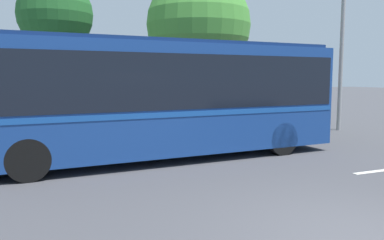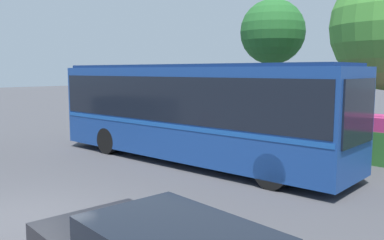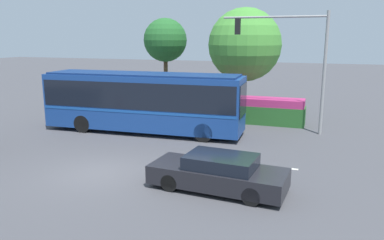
# 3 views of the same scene
# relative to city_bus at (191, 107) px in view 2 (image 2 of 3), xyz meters

# --- Properties ---
(ground_plane) EXTENTS (140.00, 140.00, 0.00)m
(ground_plane) POSITION_rel_city_bus_xyz_m (1.32, -6.69, -1.92)
(ground_plane) COLOR #444449
(city_bus) EXTENTS (11.53, 3.04, 3.38)m
(city_bus) POSITION_rel_city_bus_xyz_m (0.00, 0.00, 0.00)
(city_bus) COLOR navy
(city_bus) RESTS_ON ground
(street_tree_left) EXTENTS (3.28, 3.28, 6.76)m
(street_tree_left) POSITION_rel_city_bus_xyz_m (-1.94, 7.90, 3.17)
(street_tree_left) COLOR brown
(street_tree_left) RESTS_ON ground
(lane_stripe_near) EXTENTS (2.40, 0.16, 0.01)m
(lane_stripe_near) POSITION_rel_city_bus_xyz_m (5.31, -3.63, -1.92)
(lane_stripe_near) COLOR silver
(lane_stripe_near) RESTS_ON ground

